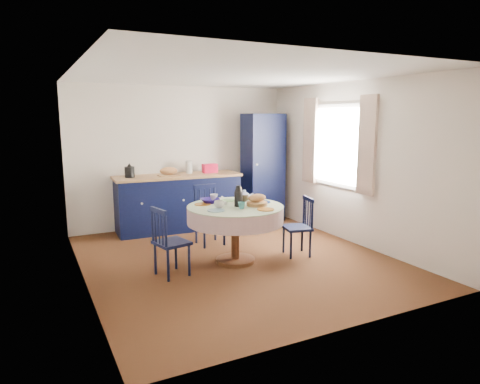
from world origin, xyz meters
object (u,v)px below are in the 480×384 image
Objects in this scene: kitchen_counter at (178,202)px; chair_left at (169,241)px; mug_d at (214,198)px; dining_table at (236,215)px; pantry_cabinet at (263,168)px; mug_c at (244,198)px; mug_a at (219,204)px; cobalt_bowl at (210,201)px; chair_far at (209,214)px; chair_right at (299,226)px; mug_b at (242,205)px.

kitchen_counter reaches higher than chair_left.
kitchen_counter reaches higher than mug_d.
kitchen_counter is 2.01m from dining_table.
mug_c is at bearing -126.99° from pantry_cabinet.
pantry_cabinet is at bearing 47.95° from mug_a.
dining_table is 0.43m from cobalt_bowl.
dining_table is at bearing -83.47° from kitchen_counter.
chair_far is 8.29× the size of mug_d.
mug_c is at bearing -75.62° from kitchen_counter.
mug_a is 0.36m from cobalt_bowl.
mug_c reaches higher than chair_left.
mug_d is 0.42× the size of cobalt_bowl.
chair_far is 3.49× the size of cobalt_bowl.
pantry_cabinet is 16.21× the size of mug_a.
pantry_cabinet is 2.50m from dining_table.
chair_left is (-0.82, -2.10, -0.05)m from kitchen_counter.
chair_left is 1.04× the size of chair_right.
chair_right is (0.94, -0.13, -0.23)m from dining_table.
chair_left is 6.70× the size of mug_c.
mug_d reaches higher than chair_right.
dining_table is (-1.53, -1.95, -0.35)m from pantry_cabinet.
mug_c is (-1.29, -1.74, -0.17)m from pantry_cabinet.
mug_d is at bearing 74.67° from mug_a.
chair_left is at bearing -174.82° from mug_a.
mug_c and mug_d have the same top height.
pantry_cabinet reaches higher than chair_right.
chair_far is at bearing 75.04° from mug_a.
cobalt_bowl is at bearing -137.60° from mug_d.
chair_right is 0.89m from mug_c.
mug_b is (-0.02, -0.20, 0.17)m from dining_table.
mug_b is (-0.96, -0.07, 0.40)m from chair_right.
pantry_cabinet reaches higher than mug_b.
chair_right is 6.43× the size of mug_c.
kitchen_counter is 1.71m from cobalt_bowl.
kitchen_counter is at bearing 101.94° from mug_c.
chair_left is at bearing -78.08° from chair_right.
mug_c is at bearing 41.67° from dining_table.
mug_a is at bearing 145.13° from mug_b.
kitchen_counter is at bearing -34.31° from chair_left.
mug_d is at bearing -107.11° from chair_far.
kitchen_counter is 8.35× the size of cobalt_bowl.
pantry_cabinet is 2.24m from chair_right.
mug_d is at bearing -103.86° from chair_right.
mug_c is at bearing 58.69° from mug_b.
pantry_cabinet is at bearing 53.43° from mug_c.
chair_right is 1.28m from mug_d.
mug_c is 0.43m from mug_d.
kitchen_counter is 2.62× the size of chair_right.
pantry_cabinet is (1.67, -0.05, 0.51)m from kitchen_counter.
kitchen_counter is 2.06m from mug_a.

